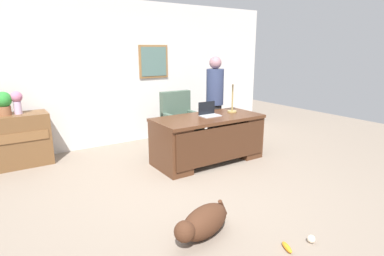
% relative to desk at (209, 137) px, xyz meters
% --- Properties ---
extents(ground_plane, '(12.00, 12.00, 0.00)m').
position_rel_desk_xyz_m(ground_plane, '(-0.78, -0.74, -0.41)').
color(ground_plane, gray).
extents(back_wall, '(7.00, 0.16, 2.70)m').
position_rel_desk_xyz_m(back_wall, '(-0.78, 1.86, 0.94)').
color(back_wall, silver).
rests_on(back_wall, ground_plane).
extents(desk, '(1.78, 0.83, 0.75)m').
position_rel_desk_xyz_m(desk, '(0.00, 0.00, 0.00)').
color(desk, '#4C2B19').
rests_on(desk, ground_plane).
extents(credenza, '(1.22, 0.50, 0.83)m').
position_rel_desk_xyz_m(credenza, '(-2.76, 1.51, 0.01)').
color(credenza, brown).
rests_on(credenza, ground_plane).
extents(armchair, '(0.60, 0.59, 1.06)m').
position_rel_desk_xyz_m(armchair, '(-0.02, 0.88, 0.07)').
color(armchair, '#475B4C').
rests_on(armchair, ground_plane).
extents(person_standing, '(0.32, 0.32, 1.68)m').
position_rel_desk_xyz_m(person_standing, '(0.60, 0.64, 0.46)').
color(person_standing, '#262323').
rests_on(person_standing, ground_plane).
extents(dog_lying, '(0.77, 0.47, 0.30)m').
position_rel_desk_xyz_m(dog_lying, '(-1.32, -1.70, -0.25)').
color(dog_lying, '#472819').
rests_on(dog_lying, ground_plane).
extents(laptop, '(0.32, 0.22, 0.22)m').
position_rel_desk_xyz_m(laptop, '(0.05, 0.08, 0.40)').
color(laptop, '#B2B5BA').
rests_on(laptop, desk).
extents(desk_lamp, '(0.22, 0.22, 0.68)m').
position_rel_desk_xyz_m(desk_lamp, '(0.56, 0.10, 0.88)').
color(desk_lamp, '#9E8447').
rests_on(desk_lamp, desk).
extents(vase_with_flowers, '(0.17, 0.17, 0.35)m').
position_rel_desk_xyz_m(vase_with_flowers, '(-2.56, 1.51, 0.63)').
color(vase_with_flowers, '#C9ABCE').
rests_on(vase_with_flowers, credenza).
extents(potted_plant, '(0.24, 0.24, 0.36)m').
position_rel_desk_xyz_m(potted_plant, '(-2.74, 1.51, 0.62)').
color(potted_plant, brown).
rests_on(potted_plant, credenza).
extents(dog_toy_ball, '(0.08, 0.08, 0.08)m').
position_rel_desk_xyz_m(dog_toy_ball, '(-0.51, -2.36, -0.37)').
color(dog_toy_ball, beige).
rests_on(dog_toy_ball, ground_plane).
extents(dog_toy_bone, '(0.11, 0.17, 0.05)m').
position_rel_desk_xyz_m(dog_toy_bone, '(-0.79, -2.30, -0.38)').
color(dog_toy_bone, orange).
rests_on(dog_toy_bone, ground_plane).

